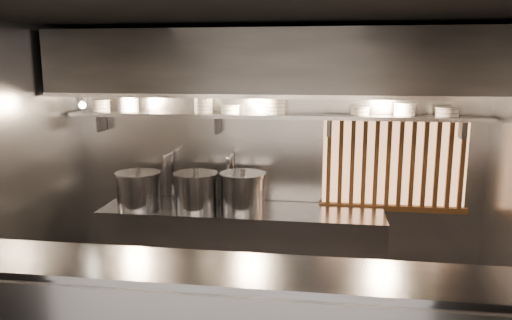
% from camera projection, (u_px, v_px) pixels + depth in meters
% --- Properties ---
extents(ceiling, '(4.50, 4.50, 0.00)m').
position_uv_depth(ceiling, '(253.00, 13.00, 3.81)').
color(ceiling, black).
rests_on(ceiling, wall_back).
extents(wall_back, '(4.50, 0.00, 4.50)m').
position_uv_depth(wall_back, '(273.00, 157.00, 5.54)').
color(wall_back, gray).
rests_on(wall_back, floor).
extents(wall_left, '(0.00, 3.00, 3.00)m').
position_uv_depth(wall_left, '(1.00, 181.00, 4.40)').
color(wall_left, gray).
rests_on(wall_left, floor).
extents(cooking_bench, '(3.00, 0.70, 0.90)m').
position_uv_depth(cooking_bench, '(241.00, 249.00, 5.40)').
color(cooking_bench, '#96969B').
rests_on(cooking_bench, floor).
extents(bowl_shelf, '(4.40, 0.34, 0.04)m').
position_uv_depth(bowl_shelf, '(272.00, 116.00, 5.27)').
color(bowl_shelf, '#96969B').
rests_on(bowl_shelf, wall_back).
extents(exhaust_hood, '(4.40, 0.81, 0.65)m').
position_uv_depth(exhaust_hood, '(269.00, 63.00, 4.95)').
color(exhaust_hood, '#2D2D30').
rests_on(exhaust_hood, ceiling).
extents(wood_screen, '(1.56, 0.09, 1.04)m').
position_uv_depth(wood_screen, '(394.00, 163.00, 5.31)').
color(wood_screen, '#EBA169').
rests_on(wood_screen, wall_back).
extents(faucet_left, '(0.04, 0.30, 0.50)m').
position_uv_depth(faucet_left, '(170.00, 165.00, 5.59)').
color(faucet_left, silver).
rests_on(faucet_left, wall_back).
extents(faucet_right, '(0.04, 0.30, 0.50)m').
position_uv_depth(faucet_right, '(231.00, 167.00, 5.49)').
color(faucet_right, silver).
rests_on(faucet_right, wall_back).
extents(heat_lamp, '(0.25, 0.35, 0.20)m').
position_uv_depth(heat_lamp, '(80.00, 99.00, 5.05)').
color(heat_lamp, '#96969B').
rests_on(heat_lamp, exhaust_hood).
extents(pendant_bulb, '(0.09, 0.09, 0.19)m').
position_uv_depth(pendant_bulb, '(261.00, 109.00, 5.15)').
color(pendant_bulb, '#2D2D30').
rests_on(pendant_bulb, exhaust_hood).
extents(stock_pot_left, '(0.52, 0.52, 0.41)m').
position_uv_depth(stock_pot_left, '(138.00, 189.00, 5.40)').
color(stock_pot_left, '#96969B').
rests_on(stock_pot_left, cooking_bench).
extents(stock_pot_mid, '(0.56, 0.56, 0.43)m').
position_uv_depth(stock_pot_mid, '(196.00, 190.00, 5.31)').
color(stock_pot_mid, '#96969B').
rests_on(stock_pot_mid, cooking_bench).
extents(stock_pot_right, '(0.60, 0.60, 0.43)m').
position_uv_depth(stock_pot_right, '(243.00, 191.00, 5.30)').
color(stock_pot_right, '#96969B').
rests_on(stock_pot_right, cooking_bench).
extents(bowl_stack_0, '(0.21, 0.21, 0.13)m').
position_uv_depth(bowl_stack_0, '(101.00, 106.00, 5.52)').
color(bowl_stack_0, silver).
rests_on(bowl_stack_0, bowl_shelf).
extents(bowl_stack_1, '(0.21, 0.21, 0.17)m').
position_uv_depth(bowl_stack_1, '(129.00, 104.00, 5.47)').
color(bowl_stack_1, silver).
rests_on(bowl_stack_1, bowl_shelf).
extents(bowl_stack_2, '(0.21, 0.21, 0.17)m').
position_uv_depth(bowl_stack_2, '(204.00, 105.00, 5.35)').
color(bowl_stack_2, silver).
rests_on(bowl_stack_2, bowl_shelf).
extents(bowl_stack_3, '(0.22, 0.22, 0.09)m').
position_uv_depth(bowl_stack_3, '(230.00, 109.00, 5.32)').
color(bowl_stack_3, silver).
rests_on(bowl_stack_3, bowl_shelf).
extents(bowl_stack_4, '(0.23, 0.23, 0.17)m').
position_uv_depth(bowl_stack_4, '(275.00, 106.00, 5.25)').
color(bowl_stack_4, silver).
rests_on(bowl_stack_4, bowl_shelf).
extents(bowl_stack_5, '(0.21, 0.21, 0.09)m').
position_uv_depth(bowl_stack_5, '(360.00, 111.00, 5.13)').
color(bowl_stack_5, silver).
rests_on(bowl_stack_5, bowl_shelf).
extents(bowl_stack_6, '(0.23, 0.23, 0.13)m').
position_uv_depth(bowl_stack_6, '(405.00, 109.00, 5.06)').
color(bowl_stack_6, silver).
rests_on(bowl_stack_6, bowl_shelf).
extents(bowl_stack_7, '(0.24, 0.24, 0.09)m').
position_uv_depth(bowl_stack_7, '(447.00, 112.00, 5.01)').
color(bowl_stack_7, silver).
rests_on(bowl_stack_7, bowl_shelf).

